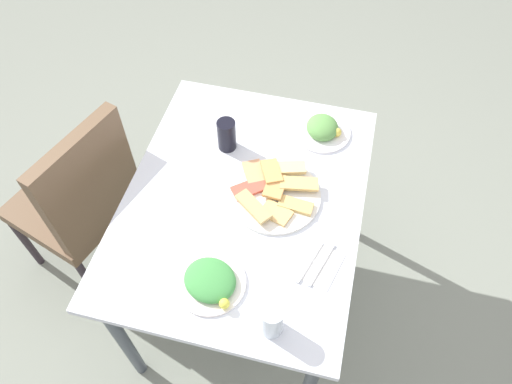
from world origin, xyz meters
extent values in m
plane|color=gray|center=(0.00, 0.00, 0.00)|extent=(6.00, 6.00, 0.00)
cube|color=white|center=(0.00, 0.00, 0.71)|extent=(1.02, 0.79, 0.02)
cylinder|color=#444C56|center=(0.45, -0.34, 0.35)|extent=(0.04, 0.04, 0.70)
cylinder|color=#444C56|center=(-0.45, 0.34, 0.35)|extent=(0.04, 0.04, 0.70)
cylinder|color=#444C56|center=(0.45, 0.34, 0.35)|extent=(0.04, 0.04, 0.70)
cube|color=brown|center=(0.02, 0.75, 0.40)|extent=(0.53, 0.53, 0.06)
cube|color=brown|center=(-0.03, 0.57, 0.66)|extent=(0.40, 0.17, 0.46)
cylinder|color=#31282E|center=(0.26, 0.87, 0.19)|extent=(0.03, 0.03, 0.37)
cylinder|color=#31282E|center=(-0.10, 0.99, 0.19)|extent=(0.03, 0.03, 0.37)
cylinder|color=#31282E|center=(0.15, 0.51, 0.19)|extent=(0.03, 0.03, 0.37)
cylinder|color=#31282E|center=(-0.21, 0.62, 0.19)|extent=(0.03, 0.03, 0.37)
cylinder|color=white|center=(0.03, -0.10, 0.73)|extent=(0.31, 0.31, 0.01)
cube|color=#DFB668|center=(0.00, -0.18, 0.74)|extent=(0.06, 0.12, 0.01)
cube|color=tan|center=(0.05, -0.10, 0.76)|extent=(0.10, 0.07, 0.01)
cube|color=#E6BB6C|center=(0.08, -0.17, 0.76)|extent=(0.08, 0.14, 0.01)
cube|color=#D75644|center=(0.04, -0.02, 0.74)|extent=(0.13, 0.14, 0.01)
cube|color=tan|center=(-0.05, -0.05, 0.76)|extent=(0.12, 0.14, 0.01)
cube|color=#E4B56F|center=(-0.04, -0.12, 0.74)|extent=(0.09, 0.11, 0.01)
cube|color=#EECE88|center=(0.14, -0.13, 0.76)|extent=(0.08, 0.12, 0.01)
cube|color=#E89F6D|center=(0.10, -0.01, 0.74)|extent=(0.12, 0.10, 0.01)
cube|color=#EAA95C|center=(0.10, -0.07, 0.76)|extent=(0.11, 0.09, 0.01)
cylinder|color=white|center=(-0.33, 0.02, 0.73)|extent=(0.21, 0.21, 0.01)
ellipsoid|color=#449848|center=(-0.33, 0.02, 0.75)|extent=(0.19, 0.20, 0.05)
sphere|color=#E8E348|center=(-0.39, -0.05, 0.75)|extent=(0.03, 0.03, 0.03)
cylinder|color=white|center=(0.36, -0.21, 0.73)|extent=(0.21, 0.21, 0.01)
ellipsoid|color=#609E4D|center=(0.36, -0.21, 0.75)|extent=(0.16, 0.15, 0.07)
sphere|color=#ECD551|center=(0.35, -0.26, 0.75)|extent=(0.03, 0.03, 0.03)
cylinder|color=black|center=(0.21, 0.12, 0.79)|extent=(0.09, 0.09, 0.12)
cylinder|color=silver|center=(-0.41, -0.19, 0.78)|extent=(0.07, 0.07, 0.12)
cube|color=white|center=(-0.19, -0.28, 0.73)|extent=(0.17, 0.17, 0.00)
cube|color=silver|center=(-0.19, -0.29, 0.73)|extent=(0.16, 0.06, 0.00)
cube|color=silver|center=(-0.19, -0.26, 0.73)|extent=(0.16, 0.06, 0.00)
camera|label=1|loc=(-0.90, -0.26, 2.05)|focal=33.77mm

